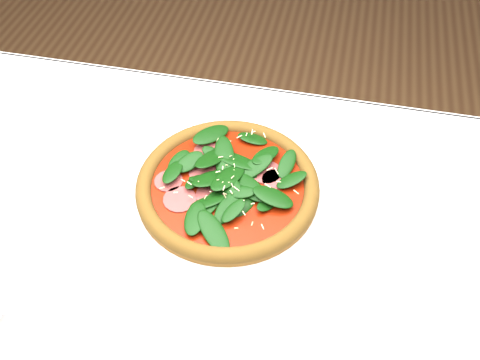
# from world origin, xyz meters

# --- Properties ---
(dining_table) EXTENTS (1.21, 0.81, 0.75)m
(dining_table) POSITION_xyz_m (0.00, 0.00, 0.65)
(dining_table) COLOR silver
(dining_table) RESTS_ON ground
(plate) EXTENTS (0.38, 0.38, 0.02)m
(plate) POSITION_xyz_m (0.06, 0.09, 0.76)
(plate) COLOR silver
(plate) RESTS_ON dining_table
(pizza) EXTENTS (0.40, 0.40, 0.04)m
(pizza) POSITION_xyz_m (0.06, 0.09, 0.78)
(pizza) COLOR #9F6D26
(pizza) RESTS_ON plate
(saucer_far) EXTENTS (0.15, 0.15, 0.01)m
(saucer_far) POSITION_xyz_m (0.29, 0.15, 0.76)
(saucer_far) COLOR silver
(saucer_far) RESTS_ON dining_table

